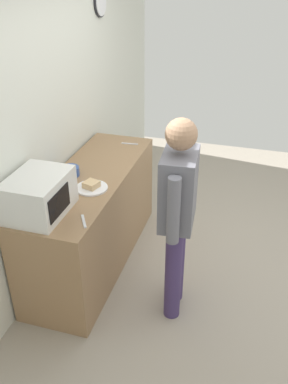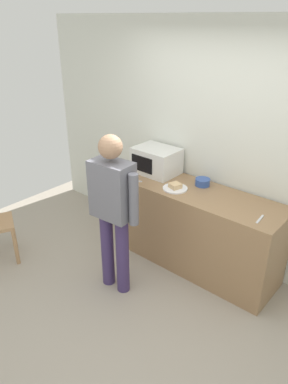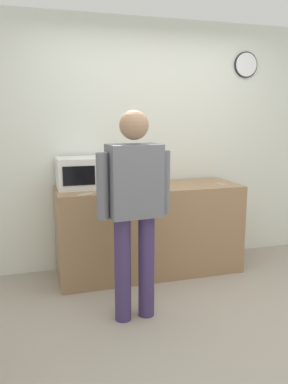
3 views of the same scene
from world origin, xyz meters
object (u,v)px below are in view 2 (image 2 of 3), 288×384
Objects in this scene: sandwich_plate at (175,187)px; fork_utensil at (260,219)px; person_standing at (113,205)px; microwave at (156,161)px; salad_bowl at (203,182)px; spoon_utensil at (135,181)px.

sandwich_plate reaches higher than fork_utensil.
person_standing is at bearing -103.00° from sandwich_plate.
microwave is at bearing 153.28° from sandwich_plate.
salad_bowl reaches higher than spoon_utensil.
person_standing is (-0.34, -1.02, 0.02)m from salad_bowl.
sandwich_plate is 0.78m from person_standing.
microwave is 3.11× the size of salad_bowl.
fork_utensil is at bearing 33.14° from person_standing.
microwave is 0.50m from sandwich_plate.
fork_utensil is (0.96, -0.01, -0.02)m from sandwich_plate.
person_standing reaches higher than sandwich_plate.
microwave is 1.42m from fork_utensil.
sandwich_plate is 0.48m from spoon_utensil.
sandwich_plate is (0.43, -0.22, -0.13)m from microwave.
sandwich_plate is 1.65× the size of salad_bowl.
salad_bowl is 0.10× the size of person_standing.
microwave is 1.01m from person_standing.
fork_utensil is at bearing 4.78° from spoon_utensil.
microwave reaches higher than fork_utensil.
person_standing is (-0.17, -0.76, 0.04)m from sandwich_plate.
salad_bowl reaches higher than fork_utensil.
fork_utensil is (0.79, -0.28, -0.03)m from salad_bowl.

